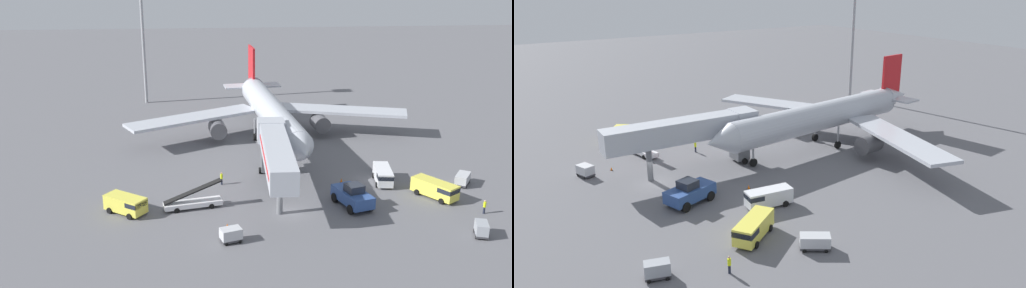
% 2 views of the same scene
% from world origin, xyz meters
% --- Properties ---
extents(ground_plane, '(300.00, 300.00, 0.00)m').
position_xyz_m(ground_plane, '(0.00, 0.00, 0.00)').
color(ground_plane, slate).
extents(airplane_at_gate, '(43.17, 39.87, 11.74)m').
position_xyz_m(airplane_at_gate, '(0.61, 25.98, 4.44)').
color(airplane_at_gate, '#B7BCC6').
rests_on(airplane_at_gate, ground).
extents(jet_bridge, '(3.64, 19.76, 7.05)m').
position_xyz_m(jet_bridge, '(-0.74, 5.61, 5.28)').
color(jet_bridge, '#B2B7C1').
rests_on(jet_bridge, ground).
extents(pushback_tug, '(4.20, 6.07, 2.78)m').
position_xyz_m(pushback_tug, '(7.65, 1.21, 1.30)').
color(pushback_tug, '#2D4C8E').
rests_on(pushback_tug, ground).
extents(belt_loader_truck, '(6.80, 3.01, 3.17)m').
position_xyz_m(belt_loader_truck, '(-10.49, 2.08, 0.76)').
color(belt_loader_truck, white).
rests_on(belt_loader_truck, ground).
extents(service_van_outer_right, '(4.77, 5.67, 2.00)m').
position_xyz_m(service_van_outer_right, '(17.98, 2.90, 1.16)').
color(service_van_outer_right, '#E5DB4C').
rests_on(service_van_outer_right, ground).
extents(service_van_near_center, '(2.57, 5.26, 1.94)m').
position_xyz_m(service_van_near_center, '(13.02, 7.78, 1.12)').
color(service_van_near_center, white).
rests_on(service_van_near_center, ground).
extents(service_van_near_left, '(5.10, 4.48, 1.98)m').
position_xyz_m(service_van_near_left, '(-17.80, 1.29, 1.14)').
color(service_van_near_left, '#E5DB4C').
rests_on(service_van_near_left, ground).
extents(baggage_cart_mid_left, '(2.40, 1.96, 1.49)m').
position_xyz_m(baggage_cart_mid_left, '(-6.48, -6.38, 0.82)').
color(baggage_cart_mid_left, '#38383D').
rests_on(baggage_cart_mid_left, ground).
extents(baggage_cart_far_left, '(1.75, 2.36, 1.52)m').
position_xyz_m(baggage_cart_far_left, '(19.17, -7.05, 0.84)').
color(baggage_cart_far_left, '#38383D').
rests_on(baggage_cart_far_left, ground).
extents(baggage_cart_mid_right, '(2.72, 3.07, 1.41)m').
position_xyz_m(baggage_cart_mid_right, '(22.74, 6.56, 0.79)').
color(baggage_cart_mid_right, '#38383D').
rests_on(baggage_cart_mid_right, ground).
extents(ground_crew_worker_foreground, '(0.42, 0.42, 1.63)m').
position_xyz_m(ground_crew_worker_foreground, '(-7.09, 8.85, 0.86)').
color(ground_crew_worker_foreground, '#1E2333').
rests_on(ground_crew_worker_foreground, ground).
extents(ground_crew_worker_midground, '(0.43, 0.43, 1.63)m').
position_xyz_m(ground_crew_worker_midground, '(21.83, -1.81, 0.86)').
color(ground_crew_worker_midground, '#1E2333').
rests_on(ground_crew_worker_midground, ground).
extents(safety_cone_alpha, '(0.32, 0.32, 0.50)m').
position_xyz_m(safety_cone_alpha, '(7.94, 8.52, 0.25)').
color(safety_cone_alpha, black).
rests_on(safety_cone_alpha, ground).
extents(safety_cone_bravo, '(0.31, 0.31, 0.48)m').
position_xyz_m(safety_cone_bravo, '(-6.76, -3.14, 0.23)').
color(safety_cone_bravo, black).
rests_on(safety_cone_bravo, ground).
extents(apron_light_mast, '(2.40, 2.40, 25.66)m').
position_xyz_m(apron_light_mast, '(-20.18, 49.98, 17.81)').
color(apron_light_mast, '#93969B').
rests_on(apron_light_mast, ground).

